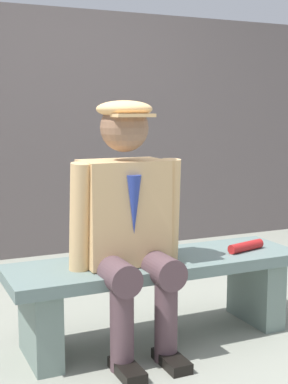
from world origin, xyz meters
TOP-DOWN VIEW (x-y plane):
  - ground_plane at (0.00, 0.00)m, footprint 30.00×30.00m
  - bench at (0.00, 0.00)m, footprint 1.54×0.45m
  - seated_man at (0.19, 0.06)m, footprint 0.58×0.56m
  - rolled_magazine at (-0.51, 0.05)m, footprint 0.24×0.11m
  - stadium_wall at (0.00, -2.02)m, footprint 12.00×0.24m

SIDE VIEW (x-z plane):
  - ground_plane at x=0.00m, z-range 0.00..0.00m
  - bench at x=0.00m, z-range 0.08..0.51m
  - rolled_magazine at x=-0.51m, z-range 0.43..0.48m
  - seated_man at x=0.19m, z-range 0.06..1.28m
  - stadium_wall at x=0.00m, z-range 0.00..1.99m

